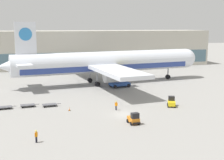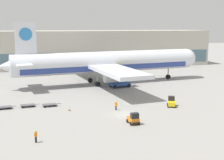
% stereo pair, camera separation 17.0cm
% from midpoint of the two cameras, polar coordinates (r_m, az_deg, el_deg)
% --- Properties ---
extents(ground_plane, '(400.00, 400.00, 0.00)m').
position_cam_midpoint_polar(ground_plane, '(57.56, 2.19, -6.32)').
color(ground_plane, gray).
extents(terminal_building, '(90.00, 18.20, 14.00)m').
position_cam_midpoint_polar(terminal_building, '(125.68, -2.94, 5.81)').
color(terminal_building, '#BCB7A8').
rests_on(terminal_building, ground_plane).
extents(airplane_main, '(57.96, 48.62, 17.00)m').
position_cam_midpoint_polar(airplane_main, '(86.56, -1.38, 3.15)').
color(airplane_main, silver).
rests_on(airplane_main, ground_plane).
extents(scissor_lift_loader, '(5.53, 3.92, 5.05)m').
position_cam_midpoint_polar(scissor_lift_loader, '(82.41, 1.34, 0.07)').
color(scissor_lift_loader, '#284C99').
rests_on(scissor_lift_loader, ground_plane).
extents(baggage_tug_foreground, '(1.77, 2.54, 2.00)m').
position_cam_midpoint_polar(baggage_tug_foreground, '(52.13, 3.91, -7.09)').
color(baggage_tug_foreground, orange).
rests_on(baggage_tug_foreground, ground_plane).
extents(baggage_tug_mid, '(2.35, 2.78, 2.00)m').
position_cam_midpoint_polar(baggage_tug_mid, '(64.04, 10.76, -3.99)').
color(baggage_tug_mid, yellow).
rests_on(baggage_tug_mid, ground_plane).
extents(baggage_dolly_lead, '(3.75, 1.73, 0.48)m').
position_cam_midpoint_polar(baggage_dolly_lead, '(64.57, -19.14, -4.71)').
color(baggage_dolly_lead, '#56565B').
rests_on(baggage_dolly_lead, ground_plane).
extents(baggage_dolly_second, '(3.75, 1.73, 0.48)m').
position_cam_midpoint_polar(baggage_dolly_second, '(64.78, -15.23, -4.46)').
color(baggage_dolly_second, '#56565B').
rests_on(baggage_dolly_second, ground_plane).
extents(baggage_dolly_third, '(3.75, 1.73, 0.48)m').
position_cam_midpoint_polar(baggage_dolly_third, '(64.22, -11.42, -4.42)').
color(baggage_dolly_third, '#56565B').
rests_on(baggage_dolly_third, ground_plane).
extents(ground_crew_near, '(0.42, 0.44, 1.78)m').
position_cam_midpoint_polar(ground_crew_near, '(45.30, -13.80, -9.80)').
color(ground_crew_near, black).
rests_on(ground_crew_near, ground_plane).
extents(ground_crew_far, '(0.49, 0.38, 1.78)m').
position_cam_midpoint_polar(ground_crew_far, '(60.07, 0.69, -4.57)').
color(ground_crew_far, black).
rests_on(ground_crew_far, ground_plane).
extents(traffic_cone_near, '(0.40, 0.40, 0.69)m').
position_cam_midpoint_polar(traffic_cone_near, '(60.46, -7.88, -5.27)').
color(traffic_cone_near, black).
rests_on(traffic_cone_near, ground_plane).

